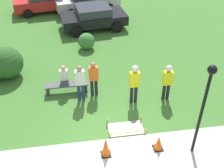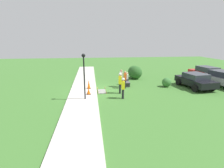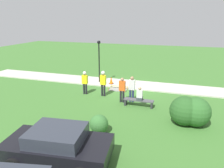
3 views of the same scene
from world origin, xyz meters
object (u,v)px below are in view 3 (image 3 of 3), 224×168
(worker_assistant, at_px, (103,81))
(lamppost_near, at_px, (99,55))
(bystander_in_gray_shirt, at_px, (132,88))
(worker_supervisor, at_px, (85,81))
(person_seated_on_bench, at_px, (140,95))
(parked_car_black, at_px, (58,145))
(traffic_cone_far_patch, at_px, (111,80))
(traffic_cone_near_patch, at_px, (133,81))
(park_bench, at_px, (139,101))
(bystander_in_orange_shirt, at_px, (122,89))

(worker_assistant, xyz_separation_m, lamppost_near, (1.44, -3.00, 1.32))
(bystander_in_gray_shirt, bearing_deg, worker_supervisor, -7.50)
(person_seated_on_bench, height_order, parked_car_black, parked_car_black)
(lamppost_near, bearing_deg, traffic_cone_far_patch, 166.96)
(traffic_cone_near_patch, height_order, park_bench, traffic_cone_near_patch)
(traffic_cone_near_patch, distance_m, parked_car_black, 10.34)
(bystander_in_gray_shirt, bearing_deg, traffic_cone_far_patch, -52.45)
(traffic_cone_far_patch, relative_size, bystander_in_gray_shirt, 0.34)
(traffic_cone_far_patch, xyz_separation_m, lamppost_near, (1.15, -0.27, 2.04))
(person_seated_on_bench, height_order, lamppost_near, lamppost_near)
(worker_assistant, xyz_separation_m, bystander_in_orange_shirt, (-1.60, 0.75, -0.16))
(traffic_cone_near_patch, height_order, parked_car_black, parked_car_black)
(park_bench, xyz_separation_m, parked_car_black, (1.84, 6.47, 0.43))
(park_bench, xyz_separation_m, lamppost_near, (4.22, -4.13, 2.10))
(park_bench, relative_size, lamppost_near, 0.53)
(parked_car_black, bearing_deg, bystander_in_gray_shirt, -106.79)
(worker_assistant, xyz_separation_m, parked_car_black, (-0.94, 7.60, -0.35))
(traffic_cone_near_patch, bearing_deg, bystander_in_gray_shirt, 101.13)
(park_bench, xyz_separation_m, bystander_in_orange_shirt, (1.19, -0.38, 0.63))
(worker_assistant, distance_m, parked_car_black, 7.66)
(traffic_cone_near_patch, relative_size, person_seated_on_bench, 0.91)
(park_bench, xyz_separation_m, bystander_in_gray_shirt, (0.61, -0.65, 0.66))
(lamppost_near, height_order, parked_car_black, lamppost_near)
(traffic_cone_far_patch, xyz_separation_m, bystander_in_gray_shirt, (-2.46, 3.21, 0.60))
(bystander_in_gray_shirt, distance_m, parked_car_black, 7.23)
(worker_supervisor, xyz_separation_m, bystander_in_gray_shirt, (-3.59, 0.47, -0.03))
(bystander_in_gray_shirt, relative_size, lamppost_near, 0.50)
(person_seated_on_bench, distance_m, worker_supervisor, 4.42)
(bystander_in_gray_shirt, xyz_separation_m, parked_car_black, (1.24, 7.12, -0.23))
(bystander_in_gray_shirt, bearing_deg, worker_assistant, -12.35)
(person_seated_on_bench, bearing_deg, bystander_in_orange_shirt, -18.98)
(traffic_cone_near_patch, xyz_separation_m, bystander_in_gray_shirt, (-0.63, 3.20, 0.49))
(parked_car_black, bearing_deg, traffic_cone_far_patch, -90.15)
(park_bench, relative_size, bystander_in_gray_shirt, 1.08)
(traffic_cone_far_patch, bearing_deg, person_seated_on_bench, 128.68)
(bystander_in_orange_shirt, bearing_deg, traffic_cone_far_patch, -61.58)
(traffic_cone_near_patch, height_order, traffic_cone_far_patch, traffic_cone_near_patch)
(bystander_in_orange_shirt, distance_m, lamppost_near, 5.05)
(park_bench, height_order, bystander_in_gray_shirt, bystander_in_gray_shirt)
(traffic_cone_near_patch, bearing_deg, traffic_cone_far_patch, -0.17)
(traffic_cone_far_patch, height_order, lamppost_near, lamppost_near)
(bystander_in_orange_shirt, bearing_deg, lamppost_near, -51.00)
(person_seated_on_bench, distance_m, worker_assistant, 3.09)
(traffic_cone_near_patch, relative_size, worker_assistant, 0.44)
(traffic_cone_far_patch, relative_size, bystander_in_orange_shirt, 0.35)
(bystander_in_orange_shirt, relative_size, parked_car_black, 0.40)
(traffic_cone_far_patch, relative_size, lamppost_near, 0.17)
(worker_supervisor, bearing_deg, parked_car_black, 107.19)
(traffic_cone_far_patch, xyz_separation_m, person_seated_on_bench, (-3.13, 3.91, 0.41))
(park_bench, xyz_separation_m, worker_supervisor, (4.19, -1.13, 0.69))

